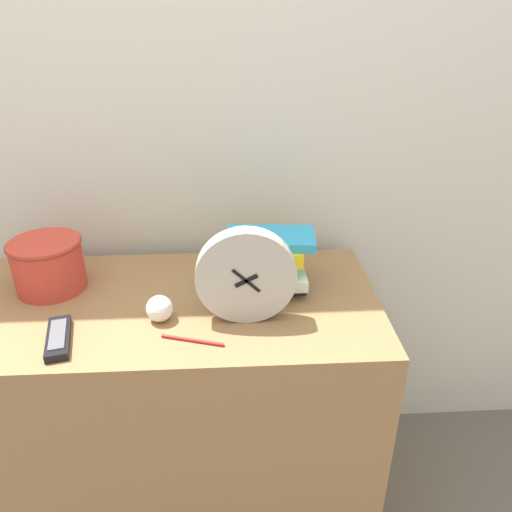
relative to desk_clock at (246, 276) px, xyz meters
name	(u,v)px	position (x,y,z in m)	size (l,w,h in m)	color
wall_back	(167,105)	(-0.20, 0.43, 0.31)	(6.00, 0.04, 2.40)	silver
desk	(178,410)	(-0.20, 0.09, -0.50)	(1.10, 0.54, 0.77)	olive
desk_clock	(246,276)	(0.00, 0.00, 0.00)	(0.24, 0.05, 0.24)	#B7B2A8
book_stack	(263,263)	(0.05, 0.15, -0.04)	(0.27, 0.19, 0.15)	#232328
basket	(48,263)	(-0.52, 0.18, -0.04)	(0.19, 0.19, 0.14)	#C63D2D
tv_remote	(58,338)	(-0.43, -0.07, -0.11)	(0.08, 0.16, 0.02)	black
crumpled_paper_ball	(159,309)	(-0.21, 0.01, -0.09)	(0.07, 0.07, 0.07)	white
pen	(193,340)	(-0.13, -0.09, -0.12)	(0.15, 0.05, 0.01)	#B21E1E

